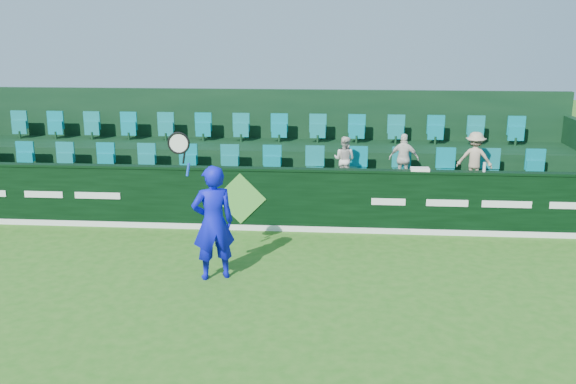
# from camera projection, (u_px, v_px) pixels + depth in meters

# --- Properties ---
(ground) EXTENTS (60.00, 60.00, 0.00)m
(ground) POSITION_uv_depth(u_px,v_px,m) (203.00, 307.00, 9.95)
(ground) COLOR #296919
(ground) RESTS_ON ground
(sponsor_hoarding) EXTENTS (16.00, 0.25, 1.35)m
(sponsor_hoarding) POSITION_uv_depth(u_px,v_px,m) (241.00, 198.00, 13.63)
(sponsor_hoarding) COLOR black
(sponsor_hoarding) RESTS_ON ground
(stand_tier_front) EXTENTS (16.00, 2.00, 0.80)m
(stand_tier_front) POSITION_uv_depth(u_px,v_px,m) (249.00, 197.00, 14.77)
(stand_tier_front) COLOR black
(stand_tier_front) RESTS_ON ground
(stand_tier_back) EXTENTS (16.00, 1.80, 1.30)m
(stand_tier_back) POSITION_uv_depth(u_px,v_px,m) (259.00, 169.00, 16.54)
(stand_tier_back) COLOR black
(stand_tier_back) RESTS_ON ground
(stand_rear) EXTENTS (16.00, 4.10, 2.60)m
(stand_rear) POSITION_uv_depth(u_px,v_px,m) (261.00, 144.00, 16.82)
(stand_rear) COLOR black
(stand_rear) RESTS_ON ground
(seat_row_front) EXTENTS (13.50, 0.50, 0.60)m
(seat_row_front) POSITION_uv_depth(u_px,v_px,m) (250.00, 164.00, 14.98)
(seat_row_front) COLOR #117374
(seat_row_front) RESTS_ON stand_tier_front
(seat_row_back) EXTENTS (13.50, 0.50, 0.60)m
(seat_row_back) POSITION_uv_depth(u_px,v_px,m) (260.00, 131.00, 16.59)
(seat_row_back) COLOR #117374
(seat_row_back) RESTS_ON stand_tier_back
(tennis_player) EXTENTS (1.16, 0.72, 2.59)m
(tennis_player) POSITION_uv_depth(u_px,v_px,m) (213.00, 222.00, 10.88)
(tennis_player) COLOR #0C10D7
(tennis_player) RESTS_ON ground
(spectator_left) EXTENTS (0.62, 0.56, 1.05)m
(spectator_left) POSITION_uv_depth(u_px,v_px,m) (344.00, 160.00, 14.38)
(spectator_left) COLOR silver
(spectator_left) RESTS_ON stand_tier_front
(spectator_middle) EXTENTS (0.70, 0.38, 1.13)m
(spectator_middle) POSITION_uv_depth(u_px,v_px,m) (404.00, 159.00, 14.27)
(spectator_middle) COLOR silver
(spectator_middle) RESTS_ON stand_tier_front
(spectator_right) EXTENTS (0.84, 0.59, 1.19)m
(spectator_right) POSITION_uv_depth(u_px,v_px,m) (475.00, 159.00, 14.14)
(spectator_right) COLOR tan
(spectator_right) RESTS_ON stand_tier_front
(towel) EXTENTS (0.38, 0.25, 0.06)m
(towel) POSITION_uv_depth(u_px,v_px,m) (420.00, 169.00, 13.17)
(towel) COLOR white
(towel) RESTS_ON sponsor_hoarding
(drinks_bottle) EXTENTS (0.06, 0.06, 0.20)m
(drinks_bottle) POSITION_uv_depth(u_px,v_px,m) (484.00, 167.00, 13.05)
(drinks_bottle) COLOR silver
(drinks_bottle) RESTS_ON sponsor_hoarding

